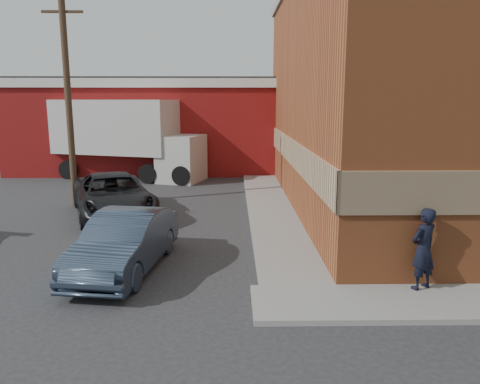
% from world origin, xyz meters
% --- Properties ---
extents(ground, '(90.00, 90.00, 0.00)m').
position_xyz_m(ground, '(0.00, 0.00, 0.00)').
color(ground, '#28282B').
rests_on(ground, ground).
extents(brick_building, '(14.25, 18.25, 9.36)m').
position_xyz_m(brick_building, '(8.50, 9.00, 4.68)').
color(brick_building, '#A9552B').
rests_on(brick_building, ground).
extents(sidewalk_west, '(1.80, 18.00, 0.12)m').
position_xyz_m(sidewalk_west, '(0.60, 9.00, 0.06)').
color(sidewalk_west, gray).
rests_on(sidewalk_west, ground).
extents(warehouse, '(16.30, 8.30, 5.60)m').
position_xyz_m(warehouse, '(-6.00, 20.00, 2.81)').
color(warehouse, maroon).
rests_on(warehouse, ground).
extents(utility_pole, '(2.00, 0.26, 9.00)m').
position_xyz_m(utility_pole, '(-7.50, 9.00, 4.75)').
color(utility_pole, '#4D3A26').
rests_on(utility_pole, ground).
extents(man, '(0.82, 0.73, 1.88)m').
position_xyz_m(man, '(3.38, -0.25, 1.06)').
color(man, black).
rests_on(man, sidewalk_south).
extents(sedan, '(2.24, 4.79, 1.52)m').
position_xyz_m(sedan, '(-3.68, 1.34, 0.76)').
color(sedan, '#313F52').
rests_on(sedan, ground).
extents(suv_a, '(4.55, 6.34, 1.60)m').
position_xyz_m(suv_a, '(-5.41, 7.09, 0.80)').
color(suv_a, black).
rests_on(suv_a, ground).
extents(box_truck, '(9.17, 5.16, 4.34)m').
position_xyz_m(box_truck, '(-6.56, 15.74, 2.50)').
color(box_truck, '#B9BAB6').
rests_on(box_truck, ground).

